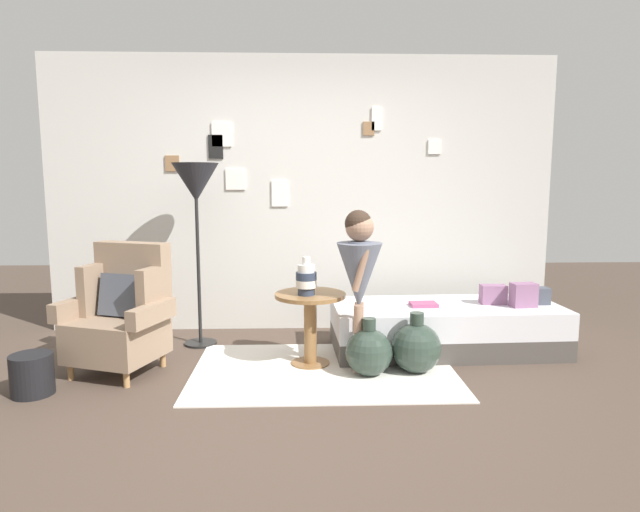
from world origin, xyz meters
TOP-DOWN VIEW (x-y plane):
  - ground_plane at (0.00, 0.00)m, footprint 12.00×12.00m
  - gallery_wall at (-0.00, 1.95)m, footprint 4.80×0.12m
  - rug at (0.17, 0.68)m, footprint 1.98×1.31m
  - armchair at (-1.36, 0.76)m, footprint 0.87×0.76m
  - daybed at (1.23, 1.15)m, footprint 1.93×0.87m
  - pillow_head at (2.00, 1.16)m, footprint 0.20×0.12m
  - pillow_mid at (1.84, 1.06)m, footprint 0.22×0.14m
  - pillow_back at (1.63, 1.17)m, footprint 0.21×0.13m
  - side_table at (0.07, 0.83)m, footprint 0.55×0.55m
  - vase_striped at (0.04, 0.77)m, footprint 0.16×0.16m
  - floor_lamp at (-0.90, 1.40)m, footprint 0.40×0.40m
  - person_child at (0.43, 0.67)m, footprint 0.34×0.34m
  - book_on_daybed at (1.02, 1.11)m, footprint 0.22×0.17m
  - demijohn_near at (0.50, 0.58)m, footprint 0.35×0.35m
  - demijohn_far at (0.86, 0.63)m, footprint 0.38×0.38m
  - magazine_basket at (-1.83, 0.29)m, footprint 0.28×0.28m

SIDE VIEW (x-z plane):
  - ground_plane at x=0.00m, z-range 0.00..0.00m
  - rug at x=0.17m, z-range 0.00..0.01m
  - magazine_basket at x=-1.83m, z-range 0.00..0.28m
  - demijohn_near at x=0.50m, z-range -0.04..0.40m
  - demijohn_far at x=0.86m, z-range -0.04..0.42m
  - daybed at x=1.23m, z-range 0.00..0.40m
  - side_table at x=0.07m, z-range 0.12..0.69m
  - book_on_daybed at x=1.02m, z-range 0.40..0.43m
  - armchair at x=-1.36m, z-range -0.05..0.92m
  - pillow_head at x=2.00m, z-range 0.40..0.54m
  - pillow_back at x=1.63m, z-range 0.40..0.56m
  - pillow_mid at x=1.84m, z-range 0.40..0.60m
  - vase_striped at x=0.04m, z-range 0.55..0.85m
  - person_child at x=0.43m, z-range 0.18..1.41m
  - gallery_wall at x=0.00m, z-range 0.00..2.60m
  - floor_lamp at x=-0.90m, z-range 0.57..2.16m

